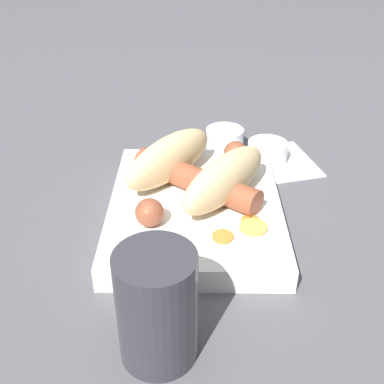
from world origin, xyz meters
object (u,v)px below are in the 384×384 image
Objects in this scene: condiment_cup_near at (264,153)px; drink_glass at (153,307)px; food_tray at (192,209)px; bread_roll at (193,168)px; sausage at (194,180)px; condiment_cup_far at (222,140)px.

condiment_cup_near is 0.36m from drink_glass.
condiment_cup_near reaches higher than food_tray.
sausage is (-0.01, -0.00, -0.01)m from bread_roll.
bread_roll is 3.41× the size of condiment_cup_near.
bread_roll reaches higher than sausage.
condiment_cup_far is (0.18, -0.04, -0.00)m from food_tray.
condiment_cup_near and condiment_cup_far have the same top height.
drink_glass is (-0.37, 0.07, 0.04)m from condiment_cup_far.
bread_roll is 0.17m from condiment_cup_far.
condiment_cup_near is (0.12, -0.10, -0.04)m from bread_roll.
condiment_cup_far reaches higher than food_tray.
drink_glass is at bearing 158.36° from condiment_cup_near.
food_tray is 4.43× the size of condiment_cup_near.
bread_roll is at bearing 139.09° from condiment_cup_near.
food_tray is 0.20m from drink_glass.
condiment_cup_near is 0.07m from condiment_cup_far.
bread_roll is 1.16× the size of sausage.
drink_glass reaches higher than condiment_cup_near.
food_tray is at bearing 178.04° from bread_roll.
condiment_cup_far is (0.04, 0.06, 0.00)m from condiment_cup_near.
drink_glass is at bearing 168.87° from condiment_cup_far.
bread_roll reaches higher than food_tray.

